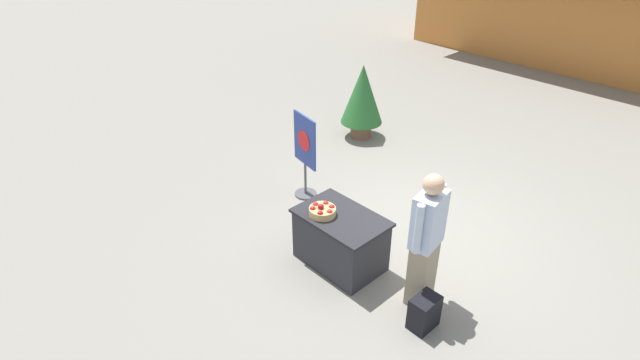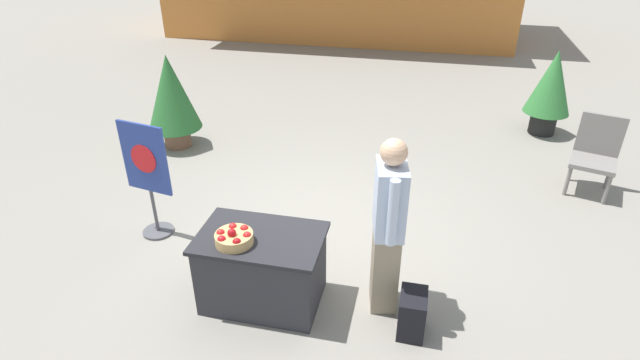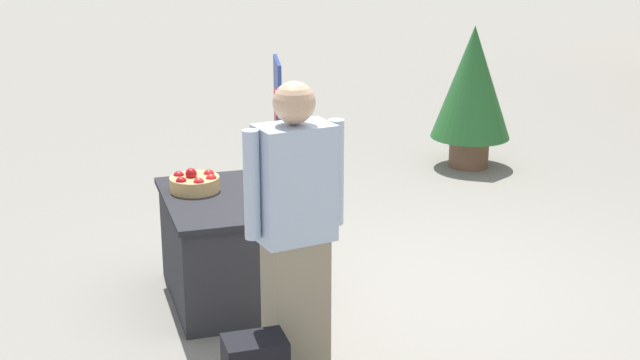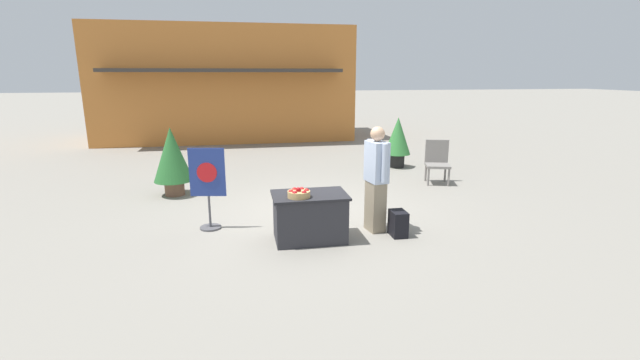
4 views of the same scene
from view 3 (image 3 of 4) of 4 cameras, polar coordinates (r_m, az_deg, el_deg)
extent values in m
plane|color=gray|center=(6.53, 4.86, -6.94)|extent=(120.00, 120.00, 0.00)
cube|color=#2D2D33|center=(6.25, -6.21, -4.56)|extent=(1.10, 0.72, 0.72)
cube|color=#242428|center=(6.12, -6.33, -1.27)|extent=(1.17, 0.77, 0.04)
cylinder|color=tan|center=(6.25, -8.02, -0.25)|extent=(0.35, 0.35, 0.10)
sphere|color=red|center=(6.13, -7.76, -0.22)|extent=(0.08, 0.08, 0.08)
sphere|color=red|center=(6.20, -6.97, 0.03)|extent=(0.08, 0.08, 0.08)
sphere|color=red|center=(6.31, -7.12, 0.33)|extent=(0.08, 0.08, 0.08)
sphere|color=red|center=(6.36, -8.26, 0.41)|extent=(0.08, 0.08, 0.08)
sphere|color=red|center=(6.30, -9.02, 0.22)|extent=(0.08, 0.08, 0.08)
sphere|color=#A30F14|center=(6.16, -8.87, -0.16)|extent=(0.08, 0.08, 0.08)
sphere|color=#A30F14|center=(6.24, -8.25, 0.39)|extent=(0.08, 0.08, 0.08)
cube|color=gray|center=(5.24, -1.55, -8.16)|extent=(0.30, 0.38, 0.85)
cube|color=silver|center=(4.96, -1.62, -0.21)|extent=(0.33, 0.46, 0.67)
sphere|color=tan|center=(4.84, -1.67, 4.97)|extent=(0.24, 0.24, 0.24)
cylinder|color=silver|center=(4.85, -4.39, -0.33)|extent=(0.09, 0.09, 0.62)
cylinder|color=silver|center=(5.06, 1.03, 0.49)|extent=(0.09, 0.09, 0.62)
cylinder|color=#4C4C51|center=(8.00, -2.62, -2.11)|extent=(0.36, 0.36, 0.03)
cylinder|color=#4C4C51|center=(7.90, -2.65, -0.13)|extent=(0.04, 0.04, 0.55)
cube|color=navy|center=(7.72, -2.72, 4.71)|extent=(0.60, 0.14, 0.82)
cylinder|color=red|center=(7.72, -2.87, 4.71)|extent=(0.33, 0.07, 0.34)
cylinder|color=brown|center=(9.53, 9.51, 1.81)|extent=(0.42, 0.42, 0.32)
cone|color=#28662D|center=(9.36, 9.73, 6.20)|extent=(0.83, 0.83, 1.17)
camera|label=1|loc=(3.84, -79.01, 30.80)|focal=28.00mm
camera|label=2|loc=(5.06, -50.49, 20.13)|focal=28.00mm
camera|label=4|loc=(8.58, -56.36, 9.14)|focal=24.00mm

